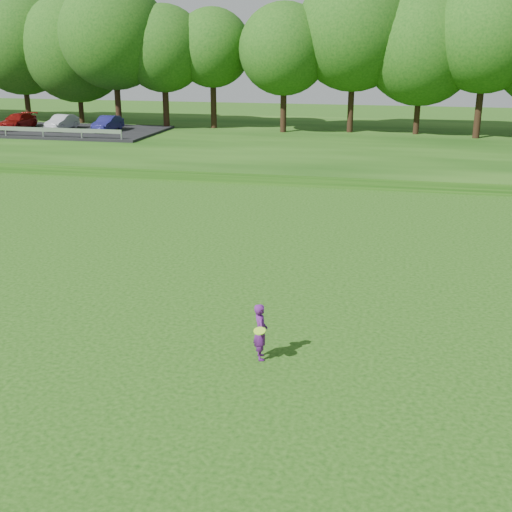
# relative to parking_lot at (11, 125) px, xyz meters

# --- Properties ---
(ground) EXTENTS (140.00, 140.00, 0.00)m
(ground) POSITION_rel_parking_lot_xyz_m (24.51, -32.81, -1.03)
(ground) COLOR #133C0B
(ground) RESTS_ON ground
(berm) EXTENTS (130.00, 30.00, 0.60)m
(berm) POSITION_rel_parking_lot_xyz_m (24.51, 1.19, -0.73)
(berm) COLOR #133C0B
(berm) RESTS_ON ground
(walking_path) EXTENTS (130.00, 1.60, 0.04)m
(walking_path) POSITION_rel_parking_lot_xyz_m (24.51, -12.81, -1.01)
(walking_path) COLOR gray
(walking_path) RESTS_ON ground
(treeline) EXTENTS (104.00, 7.00, 15.00)m
(treeline) POSITION_rel_parking_lot_xyz_m (24.51, 5.19, 7.07)
(treeline) COLOR #14440F
(treeline) RESTS_ON berm
(parking_lot) EXTENTS (24.00, 9.00, 1.38)m
(parking_lot) POSITION_rel_parking_lot_xyz_m (0.00, 0.00, 0.00)
(parking_lot) COLOR black
(parking_lot) RESTS_ON berm
(woman) EXTENTS (0.51, 0.78, 1.44)m
(woman) POSITION_rel_parking_lot_xyz_m (28.32, -33.95, -0.31)
(woman) COLOR #591971
(woman) RESTS_ON ground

